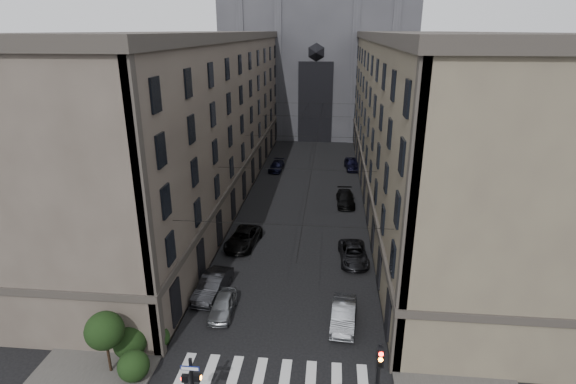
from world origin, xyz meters
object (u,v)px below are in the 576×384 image
(car_right_near, at_px, (343,315))
(car_left_near, at_px, (223,305))
(car_left_midnear, at_px, (213,286))
(car_left_midfar, at_px, (243,238))
(gothic_tower, at_px, (319,37))
(traffic_light_right, at_px, (378,378))
(car_right_far, at_px, (352,164))
(car_right_midnear, at_px, (353,254))
(car_right_midfar, at_px, (345,199))
(car_left_far, at_px, (277,166))

(car_right_near, bearing_deg, car_left_near, -179.01)
(car_left_midnear, bearing_deg, car_left_midfar, 92.45)
(gothic_tower, relative_size, car_right_near, 12.82)
(gothic_tower, distance_m, traffic_light_right, 74.67)
(gothic_tower, relative_size, car_left_midfar, 10.86)
(car_left_near, bearing_deg, car_right_near, -3.52)
(gothic_tower, bearing_deg, car_left_midnear, -95.18)
(gothic_tower, height_order, car_left_near, gothic_tower)
(car_right_near, bearing_deg, gothic_tower, 97.58)
(traffic_light_right, xyz_separation_m, car_left_midnear, (-11.20, 11.26, -2.48))
(car_right_far, bearing_deg, car_left_near, -112.00)
(car_right_midnear, distance_m, car_right_midfar, 13.60)
(gothic_tower, bearing_deg, car_left_midfar, -95.23)
(car_left_near, height_order, car_left_midnear, car_left_midnear)
(car_left_midfar, height_order, car_right_far, car_right_far)
(car_left_midfar, bearing_deg, car_left_near, -79.02)
(car_left_midfar, relative_size, car_right_far, 1.12)
(gothic_tower, relative_size, car_left_far, 13.07)
(car_right_midnear, relative_size, car_right_far, 1.07)
(car_right_near, relative_size, car_right_far, 0.95)
(traffic_light_right, xyz_separation_m, car_right_midnear, (-0.36, 17.67, -2.58))
(traffic_light_right, bearing_deg, car_left_midnear, 134.85)
(car_left_far, distance_m, car_right_far, 10.94)
(car_left_midfar, bearing_deg, car_left_far, 97.30)
(car_left_far, xyz_separation_m, car_right_near, (8.89, -35.23, 0.10))
(car_left_midnear, bearing_deg, car_left_far, 95.67)
(car_left_far, xyz_separation_m, car_right_midfar, (9.55, -12.55, 0.07))
(gothic_tower, height_order, car_right_midnear, gothic_tower)
(gothic_tower, distance_m, car_left_near, 66.42)
(car_left_midnear, height_order, car_left_midfar, car_left_midnear)
(traffic_light_right, distance_m, car_left_near, 13.62)
(car_right_midnear, bearing_deg, gothic_tower, 91.45)
(traffic_light_right, bearing_deg, gothic_tower, 94.38)
(car_right_near, bearing_deg, car_right_midfar, 92.18)
(gothic_tower, xyz_separation_m, car_left_near, (-4.29, -64.03, -17.12))
(car_right_midfar, bearing_deg, traffic_light_right, -90.89)
(car_left_midfar, bearing_deg, car_right_midnear, -3.51)
(gothic_tower, distance_m, car_right_near, 66.81)
(car_left_midfar, relative_size, car_right_near, 1.18)
(traffic_light_right, xyz_separation_m, car_left_near, (-9.89, 9.00, -2.61))
(car_left_far, xyz_separation_m, car_right_midnear, (9.94, -26.14, 0.06))
(car_left_midnear, bearing_deg, car_left_near, -52.56)
(car_left_midnear, bearing_deg, gothic_tower, 92.09)
(car_right_far, bearing_deg, car_left_far, -177.40)
(car_left_far, distance_m, car_right_midnear, 27.96)
(car_left_midfar, xyz_separation_m, car_right_far, (11.00, 25.77, 0.07))
(car_left_near, relative_size, car_right_midfar, 0.80)
(car_left_midnear, xyz_separation_m, car_left_midfar, (0.71, 8.43, -0.07))
(car_left_near, bearing_deg, car_left_midnear, 119.52)
(gothic_tower, xyz_separation_m, car_left_far, (-4.69, -29.23, -17.15))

